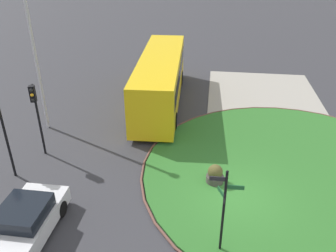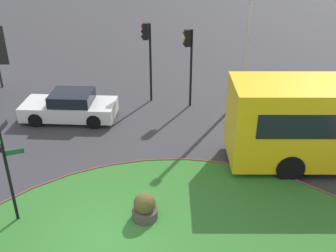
# 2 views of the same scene
# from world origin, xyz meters

# --- Properties ---
(ground) EXTENTS (120.00, 120.00, 0.00)m
(ground) POSITION_xyz_m (0.00, 0.00, 0.00)
(ground) COLOR #333338
(signpost_directional) EXTENTS (1.02, 1.11, 3.44)m
(signpost_directional) POSITION_xyz_m (-2.92, 0.75, 2.00)
(signpost_directional) COLOR black
(signpost_directional) RESTS_ON ground
(car_far_lane) EXTENTS (4.22, 1.91, 1.32)m
(car_far_lane) POSITION_xyz_m (-3.22, 7.80, 0.61)
(car_far_lane) COLOR silver
(car_far_lane) RESTS_ON ground
(traffic_light_near) EXTENTS (0.48, 0.32, 3.78)m
(traffic_light_near) POSITION_xyz_m (2.13, 9.58, 2.77)
(traffic_light_near) COLOR black
(traffic_light_near) RESTS_ON ground
(traffic_light_far) EXTENTS (0.49, 0.28, 3.91)m
(traffic_light_far) POSITION_xyz_m (0.14, 10.17, 2.86)
(traffic_light_far) COLOR black
(traffic_light_far) RESTS_ON ground
(lamppost_tall) EXTENTS (0.32, 0.32, 8.74)m
(lamppost_tall) POSITION_xyz_m (4.95, 10.69, 4.67)
(lamppost_tall) COLOR #B7B7BC
(lamppost_tall) RESTS_ON ground
(planter_near_signpost) EXTENTS (0.78, 0.78, 0.96)m
(planter_near_signpost) POSITION_xyz_m (0.91, 0.98, 0.43)
(planter_near_signpost) COLOR #47423D
(planter_near_signpost) RESTS_ON ground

